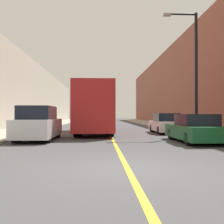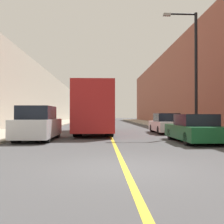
{
  "view_description": "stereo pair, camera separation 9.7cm",
  "coord_description": "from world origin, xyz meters",
  "views": [
    {
      "loc": [
        -0.72,
        -6.93,
        1.43
      ],
      "look_at": [
        0.26,
        14.56,
        1.64
      ],
      "focal_mm": 42.0,
      "sensor_mm": 36.0,
      "label": 1
    },
    {
      "loc": [
        -0.63,
        -6.93,
        1.43
      ],
      "look_at": [
        0.26,
        14.56,
        1.64
      ],
      "focal_mm": 42.0,
      "sensor_mm": 36.0,
      "label": 2
    }
  ],
  "objects": [
    {
      "name": "bus",
      "position": [
        -1.12,
        13.17,
        1.88
      ],
      "size": [
        2.59,
        10.19,
        3.52
      ],
      "color": "#AD1E1E",
      "rests_on": "ground"
    },
    {
      "name": "building_row_left",
      "position": [
        -11.36,
        30.0,
        4.27
      ],
      "size": [
        4.0,
        72.0,
        8.53
      ],
      "primitive_type": "cube",
      "color": "#B7B2A3",
      "rests_on": "ground"
    },
    {
      "name": "parked_suv_left",
      "position": [
        -4.15,
        7.77,
        0.87
      ],
      "size": [
        1.9,
        4.67,
        1.89
      ],
      "color": "silver",
      "rests_on": "ground"
    },
    {
      "name": "ground_plane",
      "position": [
        0.0,
        0.0,
        0.0
      ],
      "size": [
        200.0,
        200.0,
        0.0
      ],
      "primitive_type": "plane",
      "color": "#474749"
    },
    {
      "name": "car_right_near",
      "position": [
        4.16,
        6.32,
        0.66
      ],
      "size": [
        1.9,
        4.67,
        1.45
      ],
      "color": "#145128",
      "rests_on": "ground"
    },
    {
      "name": "car_right_mid",
      "position": [
        4.31,
        12.89,
        0.69
      ],
      "size": [
        1.8,
        4.43,
        1.53
      ],
      "color": "silver",
      "rests_on": "ground"
    },
    {
      "name": "street_lamp_right",
      "position": [
        5.55,
        10.32,
        4.7
      ],
      "size": [
        2.31,
        0.24,
        8.12
      ],
      "color": "black",
      "rests_on": "sidewalk_right"
    },
    {
      "name": "road_center_line",
      "position": [
        0.0,
        30.0,
        0.0
      ],
      "size": [
        0.16,
        72.0,
        0.01
      ],
      "primitive_type": "cube",
      "color": "gold",
      "rests_on": "ground"
    },
    {
      "name": "sidewalk_right",
      "position": [
        7.4,
        30.0,
        0.07
      ],
      "size": [
        3.93,
        72.0,
        0.14
      ],
      "primitive_type": "cube",
      "color": "#A89E8C",
      "rests_on": "ground"
    },
    {
      "name": "building_row_right",
      "position": [
        11.36,
        30.0,
        5.67
      ],
      "size": [
        4.0,
        72.0,
        11.33
      ],
      "primitive_type": "cube",
      "color": "brown",
      "rests_on": "ground"
    },
    {
      "name": "sidewalk_left",
      "position": [
        -7.4,
        30.0,
        0.07
      ],
      "size": [
        3.93,
        72.0,
        0.14
      ],
      "primitive_type": "cube",
      "color": "#A89E8C",
      "rests_on": "ground"
    }
  ]
}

